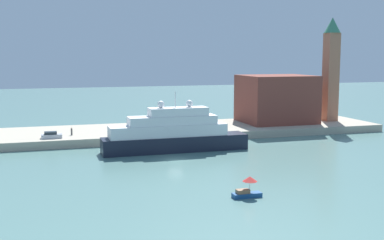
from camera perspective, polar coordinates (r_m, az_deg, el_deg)
name	(u,v)px	position (r m, az deg, el deg)	size (l,w,h in m)	color
ground	(176,160)	(84.50, -1.93, -4.69)	(400.00, 400.00, 0.00)	slate
quay_dock	(145,132)	(109.62, -5.55, -1.44)	(110.00, 20.79, 1.68)	#ADA38E
large_yacht	(173,134)	(91.55, -2.21, -1.63)	(27.55, 4.85, 11.25)	black
small_motorboat	(247,188)	(62.91, 6.50, -7.93)	(3.76, 1.86, 2.70)	navy
harbor_building	(276,99)	(120.84, 9.82, 2.45)	(16.55, 14.20, 11.45)	brown
bell_tower	(331,66)	(126.25, 15.93, 6.13)	(4.02, 4.02, 25.46)	#9E664C
parked_car	(51,135)	(100.31, -16.10, -1.73)	(3.98, 1.83, 1.30)	silver
person_figure	(72,132)	(102.93, -13.88, -1.32)	(0.36, 0.36, 1.61)	#4C4C4C
mooring_bollard	(165,132)	(101.21, -3.23, -1.44)	(0.42, 0.42, 0.86)	black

